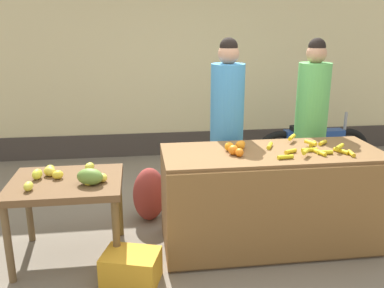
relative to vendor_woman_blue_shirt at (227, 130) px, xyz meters
name	(u,v)px	position (x,y,z in m)	size (l,w,h in m)	color
ground_plane	(212,246)	(-0.26, -0.63, -0.95)	(24.00, 24.00, 0.00)	#756B5B
market_wall_back	(178,67)	(-0.26, 2.34, 0.42)	(7.74, 0.23, 2.80)	beige
fruit_stall_counter	(270,199)	(0.28, -0.65, -0.50)	(1.97, 0.80, 0.91)	brown
side_table_wooden	(67,191)	(-1.53, -0.63, -0.32)	(0.94, 0.77, 0.73)	brown
banana_bunch_pile	(312,148)	(0.63, -0.68, -0.01)	(0.71, 0.60, 0.07)	gold
orange_pile	(236,148)	(-0.05, -0.62, 0.00)	(0.21, 0.33, 0.09)	orange
mango_papaya_pile	(75,176)	(-1.45, -0.68, -0.17)	(0.67, 0.53, 0.14)	yellow
vendor_woman_blue_shirt	(227,130)	(0.00, 0.00, 0.00)	(0.34, 0.34, 1.88)	#33333D
vendor_woman_green_shirt	(310,126)	(0.94, 0.08, -0.01)	(0.34, 0.34, 1.87)	#33333D
parked_motorcycle	(313,148)	(1.42, 1.02, -0.55)	(1.60, 0.18, 0.88)	black
produce_crate	(131,268)	(-1.00, -1.10, -0.82)	(0.44, 0.32, 0.26)	gold
produce_sack	(149,194)	(-0.81, 0.00, -0.66)	(0.36, 0.30, 0.58)	maroon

